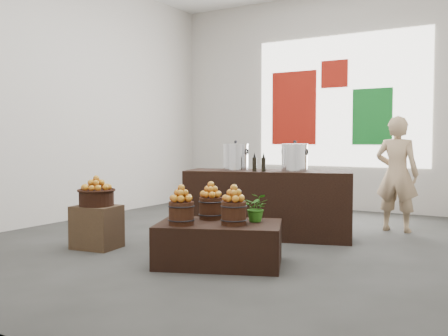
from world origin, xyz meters
The scene contains 23 objects.
ground centered at (0.00, 0.00, 0.00)m, with size 7.00×7.00×0.00m, color #3A3A38.
back_wall centered at (0.00, 3.50, 2.00)m, with size 6.00×0.04×4.00m, color #BCB6AD.
back_opening centered at (0.30, 3.48, 2.00)m, with size 3.20×0.02×2.40m, color white.
deco_red_left centered at (-0.60, 3.47, 1.90)m, with size 0.90×0.04×1.40m, color maroon.
deco_green_right centered at (0.90, 3.47, 1.70)m, with size 0.70×0.04×1.00m, color #106A20.
deco_red_upper centered at (0.20, 3.47, 2.50)m, with size 0.50×0.04×0.50m, color maroon.
crate centered at (-1.10, -1.26, 0.25)m, with size 0.51×0.41×0.51m, color #503B25.
wicker_basket centered at (-1.10, -1.26, 0.60)m, with size 0.41×0.41×0.18m, color black.
apples_in_basket centered at (-1.10, -1.26, 0.78)m, with size 0.32×0.32×0.17m, color #9D0515, non-canonical shape.
display_table centered at (0.56, -1.18, 0.22)m, with size 1.25×0.77×0.43m, color black.
apple_bucket_front_left centered at (0.29, -1.47, 0.55)m, with size 0.25×0.25×0.23m, color #36190E.
apples_in_bucket_front_left centered at (0.29, -1.47, 0.75)m, with size 0.19×0.19×0.17m, color #9D0515, non-canonical shape.
apple_bucket_front_right centered at (0.74, -1.20, 0.55)m, with size 0.25×0.25×0.23m, color #36190E.
apples_in_bucket_front_right centered at (0.74, -1.20, 0.75)m, with size 0.19×0.19×0.17m, color #9D0515, non-canonical shape.
apple_bucket_rear centered at (0.35, -1.01, 0.55)m, with size 0.25×0.25×0.23m, color #36190E.
apples_in_bucket_rear centered at (0.35, -1.01, 0.75)m, with size 0.19×0.19×0.17m, color #9D0515, non-canonical shape.
herb_garnish_right centered at (0.85, -0.92, 0.58)m, with size 0.27×0.23×0.30m, color #246314.
herb_garnish_left centered at (0.06, -1.21, 0.59)m, with size 0.17×0.14×0.30m, color #246314.
counter centered at (0.35, 0.40, 0.44)m, with size 2.16×0.69×0.88m, color black.
stock_pot_left centered at (-0.07, 0.27, 1.05)m, with size 0.33×0.33×0.33m, color silver.
stock_pot_center centered at (0.68, 0.50, 1.05)m, with size 0.33×0.33×0.33m, color silver.
oil_cruets centered at (0.41, 0.20, 1.00)m, with size 0.16×0.06×0.24m, color black, non-canonical shape.
shopper centered at (1.71, 1.71, 0.81)m, with size 0.59×0.39×1.62m, color tan.
Camera 1 is at (3.21, -5.51, 1.28)m, focal length 40.00 mm.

